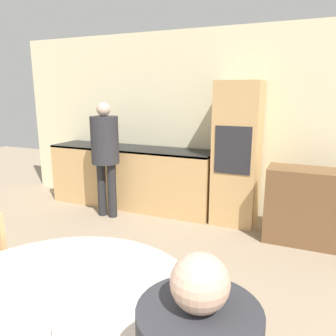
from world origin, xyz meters
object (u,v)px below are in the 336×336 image
Objects in this scene: dining_table at (59,334)px; oven_unit at (237,154)px; person_standing at (105,148)px; bowl_near at (55,297)px; sideboard at (315,207)px.

oven_unit is at bearing 86.01° from dining_table.
bowl_near is at bearing -60.74° from person_standing.
oven_unit reaches higher than dining_table.
sideboard is (0.99, -0.34, -0.50)m from oven_unit.
oven_unit is 1.31× the size of dining_table.
person_standing is at bearing 119.26° from bowl_near.
dining_table is at bearing -112.89° from sideboard.
person_standing reaches higher than bowl_near.
oven_unit reaches higher than sideboard.
oven_unit is at bearing 161.23° from sideboard.
dining_table is 8.10× the size of bowl_near.
oven_unit reaches higher than person_standing.
bowl_near is at bearing -93.83° from oven_unit.
dining_table is at bearing -93.99° from oven_unit.
person_standing is (-2.69, -0.20, 0.54)m from sideboard.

